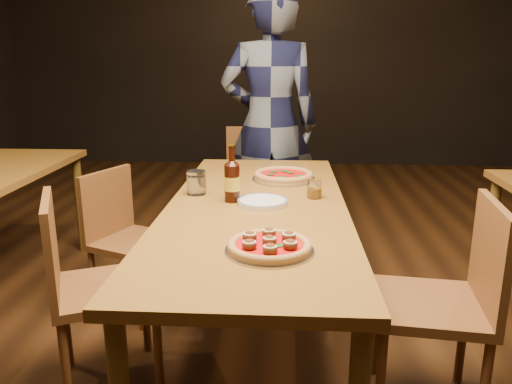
# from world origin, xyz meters

# --- Properties ---
(ground) EXTENTS (9.00, 9.00, 0.00)m
(ground) POSITION_xyz_m (0.00, 0.00, 0.00)
(ground) COLOR black
(table_main) EXTENTS (0.80, 2.00, 0.75)m
(table_main) POSITION_xyz_m (0.00, 0.00, 0.68)
(table_main) COLOR brown
(table_main) RESTS_ON ground
(chair_main_nw) EXTENTS (0.55, 0.55, 0.90)m
(chair_main_nw) POSITION_xyz_m (-0.63, -0.26, 0.45)
(chair_main_nw) COLOR #5A3517
(chair_main_nw) RESTS_ON ground
(chair_main_sw) EXTENTS (0.51, 0.51, 0.83)m
(chair_main_sw) POSITION_xyz_m (-0.69, 0.38, 0.41)
(chair_main_sw) COLOR #5A3517
(chair_main_sw) RESTS_ON ground
(chair_main_e) EXTENTS (0.48, 0.48, 0.92)m
(chair_main_e) POSITION_xyz_m (0.70, -0.34, 0.46)
(chair_main_e) COLOR #5A3517
(chair_main_e) RESTS_ON ground
(chair_end) EXTENTS (0.46, 0.46, 0.94)m
(chair_end) POSITION_xyz_m (-0.08, 1.27, 0.47)
(chair_end) COLOR #5A3517
(chair_end) RESTS_ON ground
(pizza_meatball) EXTENTS (0.31, 0.31, 0.06)m
(pizza_meatball) POSITION_xyz_m (0.08, -0.56, 0.77)
(pizza_meatball) COLOR #B7B7BF
(pizza_meatball) RESTS_ON table_main
(pizza_margherita) EXTENTS (0.34, 0.34, 0.04)m
(pizza_margherita) POSITION_xyz_m (0.12, 0.48, 0.77)
(pizza_margherita) COLOR #B7B7BF
(pizza_margherita) RESTS_ON table_main
(plate_stack) EXTENTS (0.23, 0.23, 0.02)m
(plate_stack) POSITION_xyz_m (0.03, -0.00, 0.76)
(plate_stack) COLOR white
(plate_stack) RESTS_ON table_main
(beer_bottle) EXTENTS (0.07, 0.07, 0.26)m
(beer_bottle) POSITION_xyz_m (-0.11, 0.04, 0.84)
(beer_bottle) COLOR black
(beer_bottle) RESTS_ON table_main
(water_glass) EXTENTS (0.09, 0.09, 0.11)m
(water_glass) POSITION_xyz_m (-0.30, 0.15, 0.81)
(water_glass) COLOR white
(water_glass) RESTS_ON table_main
(amber_glass) EXTENTS (0.07, 0.07, 0.09)m
(amber_glass) POSITION_xyz_m (0.26, 0.12, 0.79)
(amber_glass) COLOR #A56812
(amber_glass) RESTS_ON table_main
(diner) EXTENTS (0.72, 0.50, 1.87)m
(diner) POSITION_xyz_m (0.01, 1.31, 0.93)
(diner) COLOR black
(diner) RESTS_ON ground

